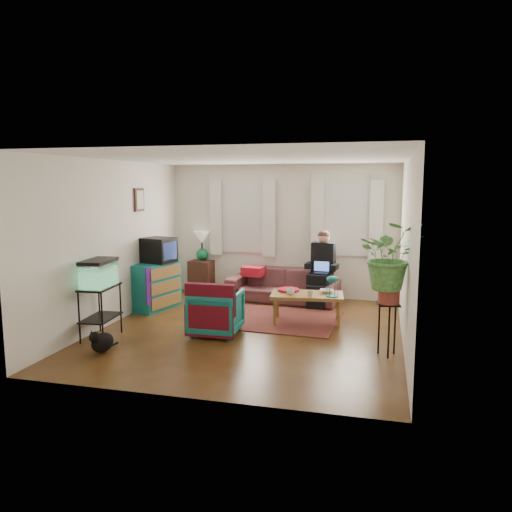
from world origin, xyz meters
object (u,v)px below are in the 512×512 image
(side_table, at_px, (202,276))
(coffee_table, at_px, (307,308))
(plant_stand, at_px, (388,329))
(sofa, at_px, (283,280))
(armchair, at_px, (216,310))
(dresser, at_px, (156,286))
(aquarium_stand, at_px, (101,312))

(side_table, relative_size, coffee_table, 0.58)
(plant_stand, bearing_deg, coffee_table, 133.97)
(sofa, distance_m, armchair, 2.39)
(dresser, xyz_separation_m, coffee_table, (2.77, -0.23, -0.18))
(sofa, relative_size, aquarium_stand, 2.73)
(plant_stand, bearing_deg, sofa, 125.74)
(dresser, distance_m, plant_stand, 4.30)
(side_table, distance_m, dresser, 1.52)
(sofa, distance_m, dresser, 2.39)
(armchair, xyz_separation_m, coffee_table, (1.22, 0.95, -0.13))
(sofa, bearing_deg, dresser, -144.90)
(sofa, distance_m, aquarium_stand, 3.61)
(aquarium_stand, height_order, plant_stand, aquarium_stand)
(armchair, height_order, plant_stand, armchair)
(coffee_table, height_order, plant_stand, plant_stand)
(side_table, relative_size, armchair, 0.92)
(dresser, bearing_deg, sofa, 42.48)
(aquarium_stand, bearing_deg, sofa, 49.12)
(sofa, relative_size, plant_stand, 2.99)
(aquarium_stand, bearing_deg, side_table, 78.78)
(side_table, height_order, armchair, armchair)
(armchair, bearing_deg, plant_stand, 171.01)
(aquarium_stand, xyz_separation_m, coffee_table, (2.78, 1.56, -0.15))
(aquarium_stand, distance_m, coffee_table, 3.19)
(sofa, xyz_separation_m, armchair, (-0.55, -2.33, -0.05))
(side_table, bearing_deg, plant_stand, -39.28)
(coffee_table, relative_size, plant_stand, 1.64)
(armchair, bearing_deg, aquarium_stand, 19.99)
(aquarium_stand, distance_m, plant_stand, 4.04)
(armchair, distance_m, coffee_table, 1.55)
(dresser, bearing_deg, coffee_table, 9.20)
(plant_stand, bearing_deg, armchair, 172.13)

